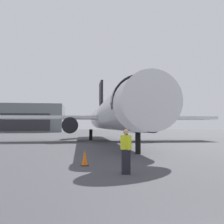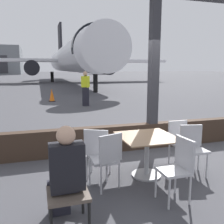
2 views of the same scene
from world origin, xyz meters
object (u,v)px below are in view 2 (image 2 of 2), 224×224
lounge_bench (68,197)px  fuel_storage_tank (103,66)px  seated_passenger (65,171)px  traffic_cone (52,95)px  cafe_chair_window_left (180,139)px  cafe_chair_aisle_right (107,156)px  cafe_chair_aisle_left (178,164)px  cafe_chair_side_extra (192,145)px  airplane (71,58)px  ground_crew_worker (85,88)px  cafe_chair_window_right (97,150)px  dining_table (147,150)px

lounge_bench → fuel_storage_tank: 82.11m
seated_passenger → traffic_cone: (0.48, 11.68, -0.33)m
cafe_chair_window_left → cafe_chair_aisle_right: 1.71m
cafe_chair_aisle_left → lounge_bench: cafe_chair_aisle_left is taller
cafe_chair_side_extra → airplane: (1.78, 29.30, 2.72)m
traffic_cone → cafe_chair_aisle_left: bearing=-84.5°
cafe_chair_aisle_left → lounge_bench: size_ratio=1.90×
cafe_chair_window_left → lounge_bench: bearing=-150.9°
lounge_bench → ground_crew_worker: ground_crew_worker is taller
airplane → traffic_cone: 19.04m
seated_passenger → ground_crew_worker: 9.59m
cafe_chair_window_right → cafe_chair_aisle_right: 0.39m
cafe_chair_window_right → airplane: 29.41m
cafe_chair_window_right → airplane: airplane is taller
cafe_chair_aisle_left → cafe_chair_window_left: bearing=56.9°
dining_table → fuel_storage_tank: fuel_storage_tank is taller
traffic_cone → lounge_bench: bearing=-92.2°
dining_table → cafe_chair_window_left: size_ratio=1.09×
fuel_storage_tank → traffic_cone: bearing=-107.2°
cafe_chair_aisle_left → lounge_bench: 1.59m
dining_table → airplane: bearing=84.9°
dining_table → seated_passenger: (-1.51, -0.95, 0.20)m
airplane → ground_crew_worker: 21.00m
fuel_storage_tank → cafe_chair_window_left: bearing=-103.7°
fuel_storage_tank → lounge_bench: bearing=-105.0°
cafe_chair_aisle_left → fuel_storage_tank: fuel_storage_tank is taller
cafe_chair_aisle_right → fuel_storage_tank: (20.61, 78.51, 2.33)m
cafe_chair_window_left → cafe_chair_aisle_right: bearing=-161.7°
cafe_chair_aisle_right → lounge_bench: (-0.69, -0.75, -0.16)m
cafe_chair_aisle_right → ground_crew_worker: size_ratio=0.52×
ground_crew_worker → fuel_storage_tank: 72.46m
cafe_chair_aisle_left → airplane: airplane is taller
dining_table → ground_crew_worker: (0.51, 8.43, 0.43)m
cafe_chair_window_left → cafe_chair_aisle_right: cafe_chair_aisle_right is taller
airplane → cafe_chair_window_right: bearing=-96.8°
cafe_chair_window_right → dining_table: bearing=-7.5°
cafe_chair_window_right → cafe_chair_window_left: bearing=5.3°
cafe_chair_window_right → cafe_chair_aisle_left: bearing=-46.1°
cafe_chair_aisle_left → ground_crew_worker: bearing=87.3°
cafe_chair_aisle_right → seated_passenger: 0.99m
dining_table → cafe_chair_window_right: cafe_chair_window_right is taller
cafe_chair_window_left → ground_crew_worker: bearing=92.2°
cafe_chair_aisle_right → seated_passenger: bearing=-136.4°
dining_table → cafe_chair_aisle_right: (-0.80, -0.27, 0.07)m
ground_crew_worker → airplane: bearing=84.2°
cafe_chair_aisle_right → cafe_chair_side_extra: bearing=5.5°
cafe_chair_window_right → cafe_chair_side_extra: cafe_chair_window_right is taller
dining_table → cafe_chair_window_left: 0.87m
cafe_chair_window_left → fuel_storage_tank: bearing=76.3°
cafe_chair_window_right → lounge_bench: 1.30m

